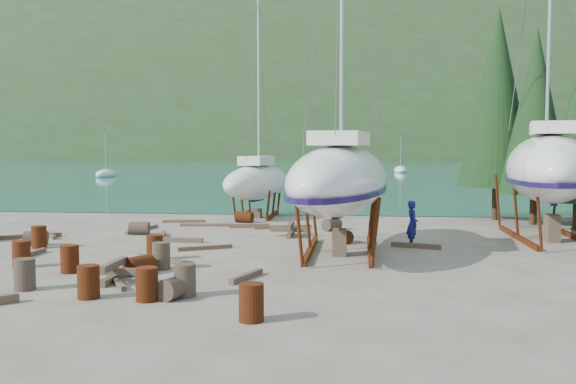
# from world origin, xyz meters

# --- Properties ---
(ground) EXTENTS (600.00, 600.00, 0.00)m
(ground) POSITION_xyz_m (0.00, 0.00, 0.00)
(ground) COLOR #5B5447
(ground) RESTS_ON ground
(bay_water) EXTENTS (700.00, 700.00, 0.00)m
(bay_water) POSITION_xyz_m (0.00, 315.00, 0.01)
(bay_water) COLOR #16726D
(bay_water) RESTS_ON ground
(far_hill) EXTENTS (800.00, 360.00, 110.00)m
(far_hill) POSITION_xyz_m (0.00, 320.00, 0.00)
(far_hill) COLOR #23351A
(far_hill) RESTS_ON ground
(far_house_left) EXTENTS (6.60, 5.60, 5.60)m
(far_house_left) POSITION_xyz_m (-60.00, 190.00, 2.92)
(far_house_left) COLOR beige
(far_house_left) RESTS_ON ground
(far_house_center) EXTENTS (6.60, 5.60, 5.60)m
(far_house_center) POSITION_xyz_m (-20.00, 190.00, 2.92)
(far_house_center) COLOR beige
(far_house_center) RESTS_ON ground
(far_house_right) EXTENTS (6.60, 5.60, 5.60)m
(far_house_right) POSITION_xyz_m (30.00, 190.00, 2.92)
(far_house_right) COLOR beige
(far_house_right) RESTS_ON ground
(cypress_near_right) EXTENTS (3.60, 3.60, 10.00)m
(cypress_near_right) POSITION_xyz_m (12.50, 12.00, 5.79)
(cypress_near_right) COLOR black
(cypress_near_right) RESTS_ON ground
(cypress_back_left) EXTENTS (4.14, 4.14, 11.50)m
(cypress_back_left) POSITION_xyz_m (11.00, 14.00, 6.66)
(cypress_back_left) COLOR black
(cypress_back_left) RESTS_ON ground
(moored_boat_left) EXTENTS (2.00, 5.00, 6.05)m
(moored_boat_left) POSITION_xyz_m (-30.00, 60.00, 0.39)
(moored_boat_left) COLOR silver
(moored_boat_left) RESTS_ON ground
(moored_boat_mid) EXTENTS (2.00, 5.00, 6.05)m
(moored_boat_mid) POSITION_xyz_m (10.00, 80.00, 0.39)
(moored_boat_mid) COLOR silver
(moored_boat_mid) RESTS_ON ground
(moored_boat_far) EXTENTS (2.00, 5.00, 6.05)m
(moored_boat_far) POSITION_xyz_m (-8.00, 110.00, 0.39)
(moored_boat_far) COLOR silver
(moored_boat_far) RESTS_ON ground
(large_sailboat_near) EXTENTS (4.72, 11.36, 17.37)m
(large_sailboat_near) POSITION_xyz_m (2.87, 1.92, 2.80)
(large_sailboat_near) COLOR silver
(large_sailboat_near) RESTS_ON ground
(large_sailboat_far) EXTENTS (6.17, 12.59, 19.14)m
(large_sailboat_far) POSITION_xyz_m (11.64, 6.34, 3.12)
(large_sailboat_far) COLOR silver
(large_sailboat_far) RESTS_ON ground
(small_sailboat_shore) EXTENTS (4.18, 8.06, 12.32)m
(small_sailboat_shore) POSITION_xyz_m (-2.17, 13.94, 2.03)
(small_sailboat_shore) COLOR silver
(small_sailboat_shore) RESTS_ON ground
(worker) EXTENTS (0.57, 0.75, 1.85)m
(worker) POSITION_xyz_m (5.69, 3.74, 0.93)
(worker) COLOR navy
(worker) RESTS_ON ground
(drum_0) EXTENTS (0.58, 0.58, 0.88)m
(drum_0) POSITION_xyz_m (-7.53, -2.15, 0.44)
(drum_0) COLOR #623010
(drum_0) RESTS_ON ground
(drum_1) EXTENTS (0.86, 1.03, 0.58)m
(drum_1) POSITION_xyz_m (-1.21, -5.88, 0.29)
(drum_1) COLOR #2D2823
(drum_1) RESTS_ON ground
(drum_3) EXTENTS (0.58, 0.58, 0.88)m
(drum_3) POSITION_xyz_m (-1.87, -6.21, 0.44)
(drum_3) COLOR #623010
(drum_3) RESTS_ON ground
(drum_4) EXTENTS (0.97, 0.74, 0.58)m
(drum_4) POSITION_xyz_m (-2.45, 11.13, 0.29)
(drum_4) COLOR #623010
(drum_4) RESTS_ON ground
(drum_5) EXTENTS (0.58, 0.58, 0.88)m
(drum_5) POSITION_xyz_m (-2.83, -1.95, 0.44)
(drum_5) COLOR #2D2823
(drum_5) RESTS_ON ground
(drum_6) EXTENTS (0.94, 1.05, 0.58)m
(drum_6) POSITION_xyz_m (2.91, 4.40, 0.29)
(drum_6) COLOR #623010
(drum_6) RESTS_ON ground
(drum_7) EXTENTS (0.58, 0.58, 0.88)m
(drum_7) POSITION_xyz_m (1.15, -7.83, 0.44)
(drum_7) COLOR #623010
(drum_7) RESTS_ON ground
(drum_8) EXTENTS (0.58, 0.58, 0.88)m
(drum_8) POSITION_xyz_m (-8.97, 1.78, 0.44)
(drum_8) COLOR #623010
(drum_8) RESTS_ON ground
(drum_9) EXTENTS (0.92, 0.64, 0.58)m
(drum_9) POSITION_xyz_m (-6.39, 6.05, 0.29)
(drum_9) COLOR #2D2823
(drum_9) RESTS_ON ground
(drum_10) EXTENTS (0.58, 0.58, 0.88)m
(drum_10) POSITION_xyz_m (-5.53, -2.85, 0.44)
(drum_10) COLOR #623010
(drum_10) RESTS_ON ground
(drum_11) EXTENTS (0.99, 1.05, 0.58)m
(drum_11) POSITION_xyz_m (2.29, 8.42, 0.29)
(drum_11) COLOR #2D2823
(drum_11) RESTS_ON ground
(drum_12) EXTENTS (0.95, 1.05, 0.58)m
(drum_12) POSITION_xyz_m (-3.26, -2.81, 0.29)
(drum_12) COLOR #623010
(drum_12) RESTS_ON ground
(drum_13) EXTENTS (0.58, 0.58, 0.88)m
(drum_13) POSITION_xyz_m (-3.48, -6.10, 0.44)
(drum_13) COLOR #623010
(drum_13) RESTS_ON ground
(drum_14) EXTENTS (0.58, 0.58, 0.88)m
(drum_14) POSITION_xyz_m (-3.60, -0.25, 0.44)
(drum_14) COLOR #623010
(drum_14) RESTS_ON ground
(drum_15) EXTENTS (0.99, 0.77, 0.58)m
(drum_15) POSITION_xyz_m (-9.46, 2.45, 0.29)
(drum_15) COLOR #2D2823
(drum_15) RESTS_ON ground
(drum_16) EXTENTS (0.58, 0.58, 0.88)m
(drum_16) POSITION_xyz_m (-5.67, -5.34, 0.44)
(drum_16) COLOR #2D2823
(drum_16) RESTS_ON ground
(drum_17) EXTENTS (0.58, 0.58, 0.88)m
(drum_17) POSITION_xyz_m (-1.02, -5.62, 0.44)
(drum_17) COLOR #2D2823
(drum_17) RESTS_ON ground
(timber_0) EXTENTS (2.55, 0.43, 0.14)m
(timber_0) POSITION_xyz_m (-4.11, 9.31, 0.07)
(timber_0) COLOR brown
(timber_0) RESTS_ON ground
(timber_1) EXTENTS (1.93, 0.80, 0.19)m
(timber_1) POSITION_xyz_m (5.81, 3.43, 0.10)
(timber_1) COLOR brown
(timber_1) RESTS_ON ground
(timber_2) EXTENTS (2.27, 1.47, 0.19)m
(timber_2) POSITION_xyz_m (-10.68, 4.33, 0.09)
(timber_2) COLOR brown
(timber_2) RESTS_ON ground
(timber_3) EXTENTS (1.81, 2.78, 0.15)m
(timber_3) POSITION_xyz_m (-3.67, -3.93, 0.07)
(timber_3) COLOR brown
(timber_3) RESTS_ON ground
(timber_4) EXTENTS (0.68, 2.08, 0.17)m
(timber_4) POSITION_xyz_m (-5.06, 5.27, 0.09)
(timber_4) COLOR brown
(timber_4) RESTS_ON ground
(timber_5) EXTENTS (2.39, 1.57, 0.16)m
(timber_5) POSITION_xyz_m (-3.12, -0.71, 0.08)
(timber_5) COLOR brown
(timber_5) RESTS_ON ground
(timber_6) EXTENTS (2.00, 0.54, 0.19)m
(timber_6) POSITION_xyz_m (-1.81, 9.00, 0.10)
(timber_6) COLOR brown
(timber_6) RESTS_ON ground
(timber_7) EXTENTS (0.75, 1.80, 0.17)m
(timber_7) POSITION_xyz_m (0.21, -3.23, 0.09)
(timber_7) COLOR brown
(timber_7) RESTS_ON ground
(timber_8) EXTENTS (1.91, 0.20, 0.19)m
(timber_8) POSITION_xyz_m (-3.85, 3.88, 0.09)
(timber_8) COLOR brown
(timber_8) RESTS_ON ground
(timber_9) EXTENTS (2.24, 0.52, 0.15)m
(timber_9) POSITION_xyz_m (-5.59, 10.74, 0.08)
(timber_9) COLOR brown
(timber_9) RESTS_ON ground
(timber_10) EXTENTS (2.73, 1.00, 0.16)m
(timber_10) POSITION_xyz_m (-0.11, 8.84, 0.08)
(timber_10) COLOR brown
(timber_10) RESTS_ON ground
(timber_11) EXTENTS (1.96, 1.20, 0.15)m
(timber_11) POSITION_xyz_m (-2.35, 2.11, 0.08)
(timber_11) COLOR brown
(timber_11) RESTS_ON ground
(timber_12) EXTENTS (0.20, 1.93, 0.17)m
(timber_12) POSITION_xyz_m (-8.32, -0.04, 0.08)
(timber_12) COLOR brown
(timber_12) RESTS_ON ground
(timber_15) EXTENTS (0.70, 2.72, 0.15)m
(timber_15) POSITION_xyz_m (-6.68, 7.27, 0.07)
(timber_15) COLOR brown
(timber_15) RESTS_ON ground
(timber_17) EXTENTS (1.54, 1.93, 0.16)m
(timber_17) POSITION_xyz_m (-10.14, 4.95, 0.08)
(timber_17) COLOR brown
(timber_17) RESTS_ON ground
(timber_pile_fore) EXTENTS (1.80, 1.80, 0.60)m
(timber_pile_fore) POSITION_xyz_m (-3.64, -3.97, 0.30)
(timber_pile_fore) COLOR brown
(timber_pile_fore) RESTS_ON ground
(timber_pile_aft) EXTENTS (1.80, 1.80, 0.60)m
(timber_pile_aft) POSITION_xyz_m (0.53, 6.27, 0.30)
(timber_pile_aft) COLOR brown
(timber_pile_aft) RESTS_ON ground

